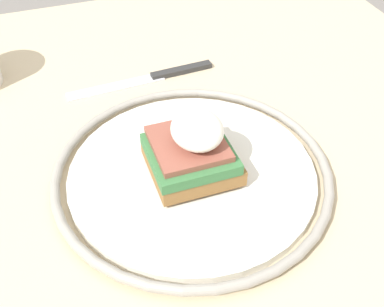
# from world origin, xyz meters

# --- Properties ---
(dining_table) EXTENTS (0.87, 0.72, 0.75)m
(dining_table) POSITION_xyz_m (0.00, 0.00, 0.62)
(dining_table) COLOR #C6B28E
(dining_table) RESTS_ON ground_plane
(plate) EXTENTS (0.29, 0.29, 0.02)m
(plate) POSITION_xyz_m (-0.02, 0.05, 0.76)
(plate) COLOR silver
(plate) RESTS_ON dining_table
(sandwich) EXTENTS (0.08, 0.09, 0.07)m
(sandwich) POSITION_xyz_m (-0.02, 0.05, 0.80)
(sandwich) COLOR olive
(sandwich) RESTS_ON plate
(knife) EXTENTS (0.03, 0.20, 0.01)m
(knife) POSITION_xyz_m (0.17, 0.04, 0.76)
(knife) COLOR #2D2D2D
(knife) RESTS_ON dining_table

